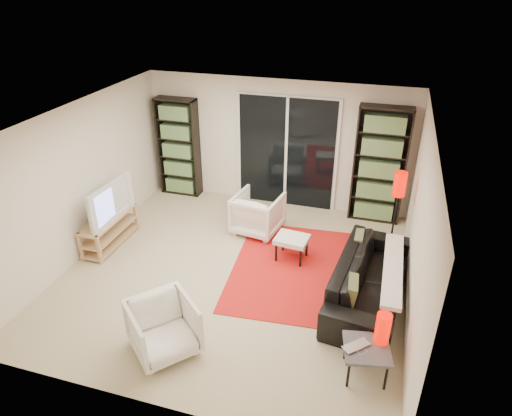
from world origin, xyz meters
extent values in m
plane|color=tan|center=(0.00, 0.00, 0.00)|extent=(5.00, 5.00, 0.00)
cube|color=white|center=(0.00, 2.50, 1.20)|extent=(5.00, 0.02, 2.40)
cube|color=white|center=(0.00, -2.50, 1.20)|extent=(5.00, 0.02, 2.40)
cube|color=white|center=(-2.50, 0.00, 1.20)|extent=(0.02, 5.00, 2.40)
cube|color=white|center=(2.50, 0.00, 1.20)|extent=(0.02, 5.00, 2.40)
cube|color=white|center=(0.00, 0.00, 2.40)|extent=(5.00, 5.00, 0.02)
cube|color=white|center=(0.20, 2.47, 1.05)|extent=(1.92, 0.06, 2.16)
cube|color=black|center=(0.20, 2.44, 1.05)|extent=(1.80, 0.02, 2.10)
cube|color=white|center=(0.20, 2.42, 1.05)|extent=(0.05, 0.02, 2.10)
cube|color=black|center=(-1.95, 2.34, 0.97)|extent=(0.80, 0.30, 1.95)
cube|color=#A8A533|center=(-1.95, 2.32, 0.97)|extent=(0.70, 0.22, 1.85)
cube|color=black|center=(1.90, 2.34, 1.05)|extent=(0.90, 0.30, 2.10)
cube|color=#A8A533|center=(1.90, 2.32, 1.05)|extent=(0.80, 0.22, 2.00)
cube|color=tan|center=(-2.26, 0.18, 0.48)|extent=(0.39, 1.21, 0.04)
cube|color=tan|center=(-2.26, 0.18, 0.25)|extent=(0.39, 1.21, 0.03)
cube|color=tan|center=(-2.26, 0.18, 0.06)|extent=(0.39, 1.21, 0.04)
cube|color=tan|center=(-2.42, -0.38, 0.25)|extent=(0.05, 0.05, 0.50)
cube|color=tan|center=(-2.42, 0.75, 0.25)|extent=(0.05, 0.05, 0.50)
cube|color=tan|center=(-2.09, -0.38, 0.25)|extent=(0.05, 0.05, 0.50)
cube|color=tan|center=(-2.09, 0.75, 0.25)|extent=(0.05, 0.05, 0.50)
imported|color=black|center=(-2.24, 0.18, 0.81)|extent=(0.21, 1.10, 0.63)
cube|color=red|center=(0.84, 0.34, 0.01)|extent=(2.03, 2.63, 0.01)
imported|color=black|center=(2.00, -0.03, 0.33)|extent=(1.12, 2.32, 0.65)
imported|color=white|center=(-0.01, 1.28, 0.36)|extent=(0.87, 0.89, 0.71)
imported|color=white|center=(-0.29, -1.74, 0.34)|extent=(1.04, 1.04, 0.68)
cube|color=white|center=(0.75, 0.61, 0.36)|extent=(0.54, 0.46, 0.08)
cylinder|color=black|center=(0.53, 0.46, 0.16)|extent=(0.04, 0.04, 0.32)
cylinder|color=black|center=(0.56, 0.79, 0.16)|extent=(0.04, 0.04, 0.32)
cylinder|color=black|center=(0.93, 0.42, 0.16)|extent=(0.04, 0.04, 0.32)
cylinder|color=black|center=(0.96, 0.75, 0.16)|extent=(0.04, 0.04, 0.32)
cube|color=#4A4A4F|center=(2.06, -1.43, 0.38)|extent=(0.60, 0.60, 0.04)
cylinder|color=black|center=(1.90, -1.66, 0.19)|extent=(0.03, 0.03, 0.38)
cylinder|color=black|center=(1.82, -1.26, 0.19)|extent=(0.03, 0.03, 0.38)
cylinder|color=black|center=(2.30, -1.59, 0.19)|extent=(0.03, 0.03, 0.38)
cylinder|color=black|center=(2.22, -1.19, 0.19)|extent=(0.03, 0.03, 0.38)
imported|color=silver|center=(1.97, -1.48, 0.41)|extent=(0.37, 0.37, 0.03)
cylinder|color=#F20B00|center=(2.19, -1.28, 0.59)|extent=(0.17, 0.17, 0.38)
cylinder|color=black|center=(2.24, 1.25, 0.01)|extent=(0.21, 0.21, 0.03)
cylinder|color=black|center=(2.24, 1.25, 0.53)|extent=(0.03, 0.03, 1.07)
cylinder|color=#F20B00|center=(2.24, 1.25, 1.23)|extent=(0.19, 0.19, 0.38)
camera|label=1|loc=(1.94, -5.36, 4.17)|focal=32.00mm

